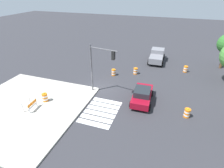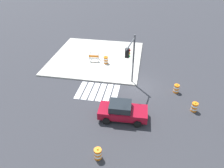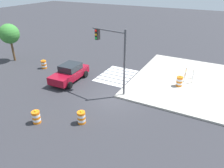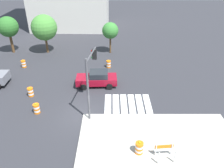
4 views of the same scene
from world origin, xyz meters
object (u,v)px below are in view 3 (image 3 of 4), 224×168
Objects in this scene: sports_car at (70,73)px; traffic_barrel_on_sidewalk at (179,81)px; traffic_barrel_median_near at (81,117)px; traffic_barrel_median_far at (44,64)px; traffic_light_pole at (113,49)px; street_tree_streetside_near at (9,34)px; construction_barricade at (187,74)px; traffic_barrel_crosswalk_end at (36,117)px.

traffic_barrel_on_sidewalk is at bearing -70.32° from sports_car.
traffic_barrel_median_near is 9.82m from traffic_barrel_on_sidewalk.
traffic_light_pole reaches higher than traffic_barrel_median_far.
street_tree_streetside_near is at bearing 87.77° from traffic_barrel_median_far.
traffic_barrel_on_sidewalk is 0.78× the size of construction_barricade.
traffic_barrel_median_far is at bearing 81.96° from traffic_light_pole.
construction_barricade reaches higher than traffic_barrel_median_near.
traffic_barrel_crosswalk_end is 1.00× the size of traffic_barrel_median_near.
traffic_barrel_median_near is at bearing 150.68° from traffic_barrel_on_sidewalk.
traffic_barrel_crosswalk_end is 3.12m from traffic_barrel_median_near.
street_tree_streetside_near reaches higher than traffic_barrel_median_near.
sports_car is at bearing 44.04° from traffic_barrel_median_near.
construction_barricade is at bearing -74.69° from traffic_barrel_median_far.
traffic_barrel_median_far is 0.78× the size of construction_barricade.
construction_barricade reaches higher than traffic_barrel_crosswalk_end.
traffic_barrel_on_sidewalk reaches higher than construction_barricade.
traffic_light_pole is (-0.15, -4.78, 3.10)m from sports_car.
street_tree_streetside_near is (1.35, 9.44, 2.41)m from sports_car.
traffic_barrel_median_near is 0.19× the size of traffic_light_pole.
traffic_barrel_on_sidewalk is at bearing -53.68° from traffic_light_pole.
traffic_barrel_median_far is at bearing 75.57° from sports_car.
street_tree_streetside_near is (6.43, 14.36, 2.77)m from traffic_barrel_median_near.
traffic_barrel_median_near is 11.30m from traffic_barrel_median_far.
traffic_barrel_crosswalk_end is (-6.50, -2.13, -0.36)m from sports_car.
traffic_barrel_median_near is at bearing -123.53° from traffic_barrel_median_far.
construction_barricade is 0.24× the size of traffic_light_pole.
sports_car is at bearing 18.15° from traffic_barrel_crosswalk_end.
street_tree_streetside_near is at bearing 55.86° from traffic_barrel_crosswalk_end.
street_tree_streetside_near reaches higher than traffic_barrel_crosswalk_end.
sports_car is at bearing 109.68° from traffic_barrel_on_sidewalk.
sports_car reaches higher than construction_barricade.
sports_car is 10.33m from traffic_barrel_on_sidewalk.
traffic_barrel_median_far is (6.24, 9.42, 0.00)m from traffic_barrel_median_near.
traffic_light_pole is at bearing 126.32° from traffic_barrel_on_sidewalk.
construction_barricade is 0.30× the size of street_tree_streetside_near.
traffic_barrel_median_far is at bearing 99.25° from traffic_barrel_on_sidewalk.
traffic_light_pole is at bearing 1.52° from traffic_barrel_median_near.
traffic_barrel_crosswalk_end is 14.26m from street_tree_streetside_near.
traffic_barrel_median_near is at bearing -178.48° from traffic_light_pole.
sports_car is 4.28× the size of traffic_barrel_median_near.
sports_car is at bearing 88.16° from traffic_light_pole.
traffic_light_pole is (-5.30, 5.28, 3.19)m from construction_barricade.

